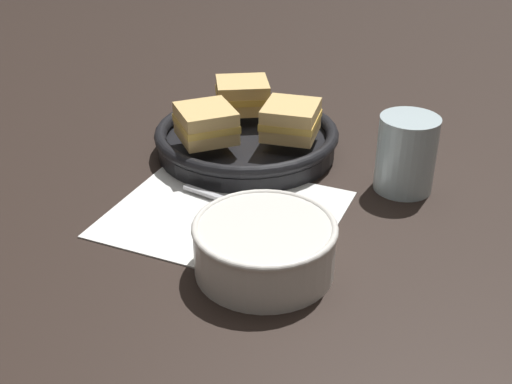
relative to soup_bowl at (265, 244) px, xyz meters
name	(u,v)px	position (x,y,z in m)	size (l,w,h in m)	color
ground_plane	(256,227)	(-0.05, 0.07, -0.03)	(4.00, 4.00, 0.00)	black
napkin	(225,213)	(-0.09, 0.08, -0.03)	(0.28, 0.24, 0.00)	white
soup_bowl	(265,244)	(0.00, 0.00, 0.00)	(0.16, 0.16, 0.06)	silver
spoon	(264,213)	(-0.05, 0.10, -0.03)	(0.18, 0.04, 0.01)	#B7B7BC
skillet	(247,140)	(-0.15, 0.26, -0.01)	(0.27, 0.27, 0.04)	black
sandwich_near_left	(291,120)	(-0.08, 0.26, 0.03)	(0.09, 0.09, 0.05)	#DBB26B
sandwich_near_right	(242,95)	(-0.18, 0.32, 0.03)	(0.11, 0.11, 0.05)	#DBB26B
sandwich_far_left	(206,123)	(-0.18, 0.20, 0.03)	(0.11, 0.11, 0.05)	#DBB26B
drinking_glass	(406,154)	(0.09, 0.25, 0.02)	(0.08, 0.08, 0.10)	silver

